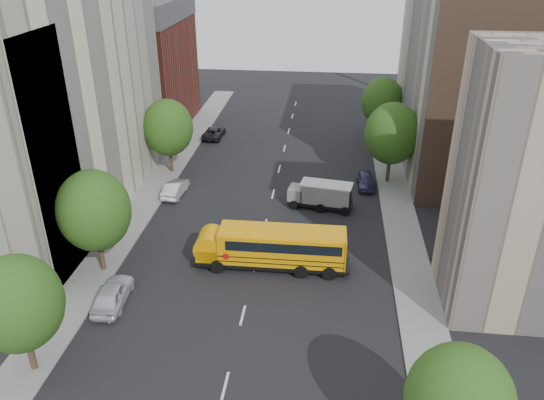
% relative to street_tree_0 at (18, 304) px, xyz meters
% --- Properties ---
extents(ground, '(120.00, 120.00, 0.00)m').
position_rel_street_tree_0_xyz_m(ground, '(11.00, 14.00, -4.64)').
color(ground, black).
rests_on(ground, ground).
extents(sidewalk_left, '(3.00, 80.00, 0.12)m').
position_rel_street_tree_0_xyz_m(sidewalk_left, '(-0.50, 19.00, -4.58)').
color(sidewalk_left, slate).
rests_on(sidewalk_left, ground).
extents(sidewalk_right, '(3.00, 80.00, 0.12)m').
position_rel_street_tree_0_xyz_m(sidewalk_right, '(22.50, 19.00, -4.58)').
color(sidewalk_right, slate).
rests_on(sidewalk_right, ground).
extents(lane_markings, '(0.15, 64.00, 0.01)m').
position_rel_street_tree_0_xyz_m(lane_markings, '(11.00, 24.00, -4.64)').
color(lane_markings, silver).
rests_on(lane_markings, ground).
extents(building_left_cream, '(10.00, 26.00, 20.00)m').
position_rel_street_tree_0_xyz_m(building_left_cream, '(-7.00, 20.00, 5.36)').
color(building_left_cream, beige).
rests_on(building_left_cream, ground).
extents(building_left_redbrick, '(10.00, 15.00, 13.00)m').
position_rel_street_tree_0_xyz_m(building_left_redbrick, '(-7.00, 42.00, 1.86)').
color(building_left_redbrick, maroon).
rests_on(building_left_redbrick, ground).
extents(building_right_near, '(10.00, 7.00, 17.00)m').
position_rel_street_tree_0_xyz_m(building_right_near, '(29.00, 9.50, 3.86)').
color(building_right_near, tan).
rests_on(building_right_near, ground).
extents(building_right_far, '(10.00, 22.00, 18.00)m').
position_rel_street_tree_0_xyz_m(building_right_far, '(29.00, 34.00, 4.36)').
color(building_right_far, '#BBB291').
rests_on(building_right_far, ground).
extents(building_right_sidewall, '(10.10, 0.30, 18.00)m').
position_rel_street_tree_0_xyz_m(building_right_sidewall, '(29.00, 23.00, 4.36)').
color(building_right_sidewall, brown).
rests_on(building_right_sidewall, ground).
extents(street_tree_0, '(4.80, 4.80, 7.41)m').
position_rel_street_tree_0_xyz_m(street_tree_0, '(0.00, 0.00, 0.00)').
color(street_tree_0, '#38281C').
rests_on(street_tree_0, ground).
extents(street_tree_1, '(5.12, 5.12, 7.90)m').
position_rel_street_tree_0_xyz_m(street_tree_1, '(0.00, 10.00, 0.31)').
color(street_tree_1, '#38281C').
rests_on(street_tree_1, ground).
extents(street_tree_2, '(4.99, 4.99, 7.71)m').
position_rel_street_tree_0_xyz_m(street_tree_2, '(0.00, 28.00, 0.19)').
color(street_tree_2, '#38281C').
rests_on(street_tree_2, ground).
extents(street_tree_4, '(5.25, 5.25, 8.10)m').
position_rel_street_tree_0_xyz_m(street_tree_4, '(22.00, 28.00, 0.43)').
color(street_tree_4, '#38281C').
rests_on(street_tree_4, ground).
extents(street_tree_5, '(4.86, 4.86, 7.51)m').
position_rel_street_tree_0_xyz_m(street_tree_5, '(22.00, 40.00, 0.06)').
color(street_tree_5, '#38281C').
rests_on(street_tree_5, ground).
extents(school_bus, '(11.37, 2.89, 3.20)m').
position_rel_street_tree_0_xyz_m(school_bus, '(12.18, 11.86, -2.86)').
color(school_bus, black).
rests_on(school_bus, ground).
extents(safari_truck, '(5.90, 2.92, 2.42)m').
position_rel_street_tree_0_xyz_m(safari_truck, '(15.58, 21.77, -3.36)').
color(safari_truck, black).
rests_on(safari_truck, ground).
extents(parked_car_0, '(2.13, 4.72, 1.57)m').
position_rel_street_tree_0_xyz_m(parked_car_0, '(2.20, 6.29, -3.86)').
color(parked_car_0, silver).
rests_on(parked_car_0, ground).
extents(parked_car_1, '(1.70, 4.26, 1.38)m').
position_rel_street_tree_0_xyz_m(parked_car_1, '(1.86, 22.77, -3.95)').
color(parked_car_1, silver).
rests_on(parked_car_1, ground).
extents(parked_car_2, '(2.30, 4.68, 1.28)m').
position_rel_street_tree_0_xyz_m(parked_car_2, '(2.20, 38.69, -4.00)').
color(parked_car_2, black).
rests_on(parked_car_2, ground).
extents(parked_car_4, '(1.67, 3.94, 1.33)m').
position_rel_street_tree_0_xyz_m(parked_car_4, '(19.80, 26.53, -3.98)').
color(parked_car_4, '#33355A').
rests_on(parked_car_4, ground).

